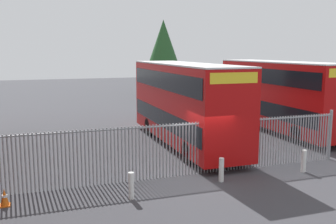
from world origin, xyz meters
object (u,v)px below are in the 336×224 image
double_decker_bus_near_gate (184,101)px  bollard_center_front (221,170)px  bollard_near_right (304,161)px  traffic_cone_by_gate (4,198)px  bollard_near_left (131,186)px  double_decker_bus_behind_fence_left (279,93)px

double_decker_bus_near_gate → bollard_center_front: size_ratio=11.38×
bollard_near_right → traffic_cone_by_gate: 11.69m
bollard_center_front → traffic_cone_by_gate: bollard_center_front is taller
double_decker_bus_near_gate → bollard_near_right: bearing=-62.9°
bollard_center_front → bollard_near_left: bearing=-170.9°
double_decker_bus_near_gate → traffic_cone_by_gate: bearing=-146.1°
double_decker_bus_behind_fence_left → bollard_center_front: 10.98m
bollard_center_front → double_decker_bus_near_gate: bearing=82.6°
bollard_near_right → bollard_near_left: bearing=-175.7°
double_decker_bus_behind_fence_left → bollard_near_left: 14.23m
double_decker_bus_behind_fence_left → traffic_cone_by_gate: 17.40m
bollard_center_front → traffic_cone_by_gate: (-7.85, 0.17, -0.19)m
double_decker_bus_behind_fence_left → bollard_near_left: bearing=-145.1°
bollard_near_left → traffic_cone_by_gate: size_ratio=1.61×
double_decker_bus_behind_fence_left → bollard_center_front: (-7.81, -7.47, -1.95)m
bollard_near_left → bollard_near_right: 7.61m
bollard_near_left → bollard_center_front: same height
double_decker_bus_near_gate → bollard_center_front: double_decker_bus_near_gate is taller
bollard_center_front → double_decker_bus_behind_fence_left: bearing=43.7°
double_decker_bus_near_gate → bollard_near_left: (-4.52, -6.57, -1.95)m
double_decker_bus_near_gate → bollard_near_left: double_decker_bus_near_gate is taller
double_decker_bus_behind_fence_left → double_decker_bus_near_gate: bearing=-168.0°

